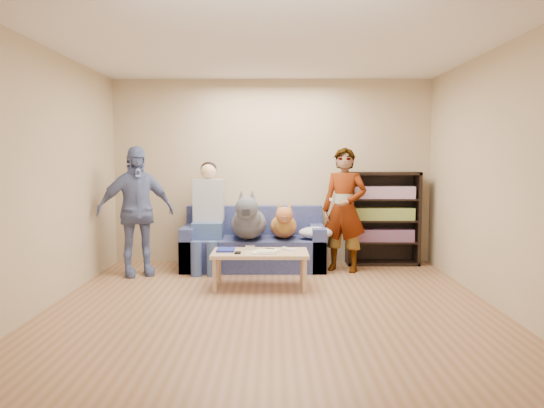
{
  "coord_description": "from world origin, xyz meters",
  "views": [
    {
      "loc": [
        0.02,
        -5.06,
        1.5
      ],
      "look_at": [
        0.0,
        1.2,
        0.95
      ],
      "focal_mm": 35.0,
      "sensor_mm": 36.0,
      "label": 1
    }
  ],
  "objects_px": {
    "camera_silver": "(250,248)",
    "bookshelf": "(383,216)",
    "person_seated": "(208,212)",
    "sofa": "(254,247)",
    "dog_gray": "(248,221)",
    "person_standing_left": "(136,211)",
    "person_standing_right": "(344,210)",
    "dog_tan": "(284,225)",
    "notebook_blue": "(226,250)",
    "coffee_table": "(260,255)"
  },
  "relations": [
    {
      "from": "camera_silver",
      "to": "bookshelf",
      "type": "xyz_separation_m",
      "value": [
        1.81,
        1.24,
        0.23
      ]
    },
    {
      "from": "person_seated",
      "to": "person_standing_right",
      "type": "bearing_deg",
      "value": -3.0
    },
    {
      "from": "dog_gray",
      "to": "bookshelf",
      "type": "xyz_separation_m",
      "value": [
        1.86,
        0.48,
        0.01
      ]
    },
    {
      "from": "dog_gray",
      "to": "person_seated",
      "type": "bearing_deg",
      "value": 167.6
    },
    {
      "from": "person_seated",
      "to": "sofa",
      "type": "bearing_deg",
      "value": 11.72
    },
    {
      "from": "sofa",
      "to": "person_standing_left",
      "type": "bearing_deg",
      "value": -162.09
    },
    {
      "from": "person_standing_left",
      "to": "dog_gray",
      "type": "distance_m",
      "value": 1.45
    },
    {
      "from": "person_seated",
      "to": "person_standing_left",
      "type": "bearing_deg",
      "value": -157.99
    },
    {
      "from": "camera_silver",
      "to": "bookshelf",
      "type": "distance_m",
      "value": 2.2
    },
    {
      "from": "notebook_blue",
      "to": "sofa",
      "type": "distance_m",
      "value": 1.12
    },
    {
      "from": "person_standing_left",
      "to": "bookshelf",
      "type": "distance_m",
      "value": 3.36
    },
    {
      "from": "person_standing_left",
      "to": "coffee_table",
      "type": "bearing_deg",
      "value": -47.75
    },
    {
      "from": "person_standing_right",
      "to": "notebook_blue",
      "type": "height_order",
      "value": "person_standing_right"
    },
    {
      "from": "notebook_blue",
      "to": "dog_tan",
      "type": "bearing_deg",
      "value": 53.36
    },
    {
      "from": "person_standing_left",
      "to": "person_seated",
      "type": "bearing_deg",
      "value": -3.63
    },
    {
      "from": "dog_gray",
      "to": "coffee_table",
      "type": "relative_size",
      "value": 1.16
    },
    {
      "from": "notebook_blue",
      "to": "person_seated",
      "type": "height_order",
      "value": "person_seated"
    },
    {
      "from": "person_standing_left",
      "to": "bookshelf",
      "type": "xyz_separation_m",
      "value": [
        3.28,
        0.71,
        -0.14
      ]
    },
    {
      "from": "dog_gray",
      "to": "dog_tan",
      "type": "xyz_separation_m",
      "value": [
        0.47,
        0.1,
        -0.06
      ]
    },
    {
      "from": "person_standing_right",
      "to": "person_seated",
      "type": "bearing_deg",
      "value": -157.7
    },
    {
      "from": "sofa",
      "to": "dog_gray",
      "type": "xyz_separation_m",
      "value": [
        -0.06,
        -0.25,
        0.39
      ]
    },
    {
      "from": "person_seated",
      "to": "dog_gray",
      "type": "bearing_deg",
      "value": -12.4
    },
    {
      "from": "person_standing_right",
      "to": "camera_silver",
      "type": "height_order",
      "value": "person_standing_right"
    },
    {
      "from": "sofa",
      "to": "coffee_table",
      "type": "relative_size",
      "value": 1.73
    },
    {
      "from": "dog_tan",
      "to": "coffee_table",
      "type": "xyz_separation_m",
      "value": [
        -0.29,
        -0.98,
        -0.23
      ]
    },
    {
      "from": "dog_tan",
      "to": "sofa",
      "type": "bearing_deg",
      "value": 159.84
    },
    {
      "from": "person_standing_right",
      "to": "coffee_table",
      "type": "height_order",
      "value": "person_standing_right"
    },
    {
      "from": "sofa",
      "to": "coffee_table",
      "type": "bearing_deg",
      "value": -84.27
    },
    {
      "from": "person_standing_left",
      "to": "person_seated",
      "type": "xyz_separation_m",
      "value": [
        0.87,
        0.35,
        -0.05
      ]
    },
    {
      "from": "person_standing_left",
      "to": "dog_gray",
      "type": "bearing_deg",
      "value": -16.35
    },
    {
      "from": "person_standing_right",
      "to": "person_standing_left",
      "type": "relative_size",
      "value": 0.99
    },
    {
      "from": "notebook_blue",
      "to": "sofa",
      "type": "height_order",
      "value": "sofa"
    },
    {
      "from": "bookshelf",
      "to": "person_seated",
      "type": "bearing_deg",
      "value": -171.49
    },
    {
      "from": "dog_gray",
      "to": "person_standing_right",
      "type": "bearing_deg",
      "value": 1.15
    },
    {
      "from": "sofa",
      "to": "person_seated",
      "type": "xyz_separation_m",
      "value": [
        -0.61,
        -0.13,
        0.49
      ]
    },
    {
      "from": "dog_tan",
      "to": "bookshelf",
      "type": "height_order",
      "value": "bookshelf"
    },
    {
      "from": "person_seated",
      "to": "bookshelf",
      "type": "distance_m",
      "value": 2.44
    },
    {
      "from": "dog_gray",
      "to": "coffee_table",
      "type": "height_order",
      "value": "dog_gray"
    },
    {
      "from": "notebook_blue",
      "to": "dog_gray",
      "type": "distance_m",
      "value": 0.89
    },
    {
      "from": "sofa",
      "to": "person_standing_right",
      "type": "bearing_deg",
      "value": -10.46
    },
    {
      "from": "dog_gray",
      "to": "sofa",
      "type": "bearing_deg",
      "value": 75.67
    },
    {
      "from": "person_standing_left",
      "to": "dog_tan",
      "type": "xyz_separation_m",
      "value": [
        1.89,
        0.33,
        -0.21
      ]
    },
    {
      "from": "person_standing_right",
      "to": "dog_tan",
      "type": "xyz_separation_m",
      "value": [
        -0.8,
        0.07,
        -0.21
      ]
    },
    {
      "from": "notebook_blue",
      "to": "coffee_table",
      "type": "relative_size",
      "value": 0.24
    },
    {
      "from": "bookshelf",
      "to": "person_standing_right",
      "type": "bearing_deg",
      "value": -142.76
    },
    {
      "from": "person_standing_left",
      "to": "camera_silver",
      "type": "xyz_separation_m",
      "value": [
        1.47,
        -0.53,
        -0.38
      ]
    },
    {
      "from": "dog_tan",
      "to": "bookshelf",
      "type": "distance_m",
      "value": 1.45
    },
    {
      "from": "notebook_blue",
      "to": "dog_tan",
      "type": "relative_size",
      "value": 0.23
    },
    {
      "from": "camera_silver",
      "to": "dog_tan",
      "type": "distance_m",
      "value": 0.97
    },
    {
      "from": "coffee_table",
      "to": "bookshelf",
      "type": "height_order",
      "value": "bookshelf"
    }
  ]
}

